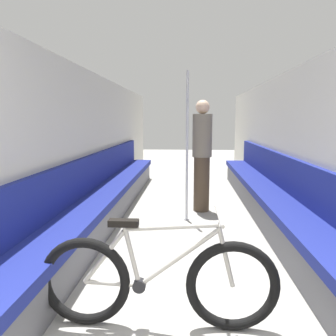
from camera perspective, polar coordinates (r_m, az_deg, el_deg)
The scene contains 7 objects.
wall_left at distance 4.75m, azimuth -14.19°, elevation 3.71°, with size 0.10×10.95×2.10m, color beige.
wall_right at distance 4.74m, azimuth 21.21°, elevation 3.39°, with size 0.10×10.95×2.10m, color beige.
bench_seat_row_left at distance 4.84m, azimuth -10.75°, elevation -5.10°, with size 0.48×6.61×0.93m.
bench_seat_row_right at distance 4.84m, azimuth 17.61°, elevation -5.37°, with size 0.48×6.61×0.93m.
bicycle at distance 2.35m, azimuth -1.85°, elevation -19.13°, with size 1.64×0.46×0.82m.
grab_pole_near at distance 4.56m, azimuth 3.34°, elevation 3.28°, with size 0.08×0.08×2.08m.
passenger_standing at distance 5.08m, azimuth 5.94°, elevation 2.35°, with size 0.30×0.30×1.72m.
Camera 1 is at (0.01, -0.63, 1.42)m, focal length 35.00 mm.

